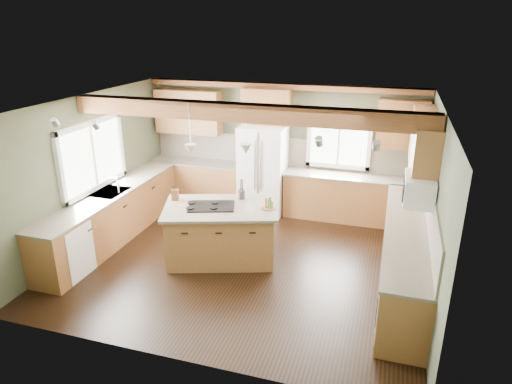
% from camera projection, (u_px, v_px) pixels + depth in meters
% --- Properties ---
extents(floor, '(5.60, 5.60, 0.00)m').
position_uv_depth(floor, '(245.00, 260.00, 7.60)').
color(floor, black).
rests_on(floor, ground).
extents(ceiling, '(5.60, 5.60, 0.00)m').
position_uv_depth(ceiling, '(243.00, 103.00, 6.69)').
color(ceiling, silver).
rests_on(ceiling, wall_back).
extents(wall_back, '(5.60, 0.00, 5.60)m').
position_uv_depth(wall_back, '(282.00, 147.00, 9.38)').
color(wall_back, '#3F4531').
rests_on(wall_back, ground).
extents(wall_left, '(0.00, 5.00, 5.00)m').
position_uv_depth(wall_left, '(91.00, 170.00, 7.91)').
color(wall_left, '#3F4531').
rests_on(wall_left, ground).
extents(wall_right, '(0.00, 5.00, 5.00)m').
position_uv_depth(wall_right, '(433.00, 207.00, 6.38)').
color(wall_right, '#3F4531').
rests_on(wall_right, ground).
extents(ceiling_beam, '(5.55, 0.26, 0.26)m').
position_uv_depth(ceiling_beam, '(242.00, 112.00, 6.71)').
color(ceiling_beam, '#592D19').
rests_on(ceiling_beam, ceiling).
extents(soffit_trim, '(5.55, 0.20, 0.10)m').
position_uv_depth(soffit_trim, '(282.00, 86.00, 8.85)').
color(soffit_trim, '#592D19').
rests_on(soffit_trim, ceiling).
extents(backsplash_back, '(5.58, 0.03, 0.58)m').
position_uv_depth(backsplash_back, '(282.00, 151.00, 9.40)').
color(backsplash_back, brown).
rests_on(backsplash_back, wall_back).
extents(backsplash_right, '(0.03, 3.70, 0.58)m').
position_uv_depth(backsplash_right, '(431.00, 211.00, 6.46)').
color(backsplash_right, brown).
rests_on(backsplash_right, wall_right).
extents(base_cab_back_left, '(2.02, 0.60, 0.88)m').
position_uv_depth(base_cab_back_left, '(198.00, 182.00, 9.91)').
color(base_cab_back_left, brown).
rests_on(base_cab_back_left, floor).
extents(counter_back_left, '(2.06, 0.64, 0.04)m').
position_uv_depth(counter_back_left, '(197.00, 162.00, 9.74)').
color(counter_back_left, '#4E4539').
rests_on(counter_back_left, base_cab_back_left).
extents(base_cab_back_right, '(2.62, 0.60, 0.88)m').
position_uv_depth(base_cab_back_right, '(351.00, 199.00, 9.01)').
color(base_cab_back_right, brown).
rests_on(base_cab_back_right, floor).
extents(counter_back_right, '(2.66, 0.64, 0.04)m').
position_uv_depth(counter_back_right, '(353.00, 177.00, 8.84)').
color(counter_back_right, '#4E4539').
rests_on(counter_back_right, base_cab_back_right).
extents(base_cab_left, '(0.60, 3.70, 0.88)m').
position_uv_depth(base_cab_left, '(113.00, 217.00, 8.18)').
color(base_cab_left, brown).
rests_on(base_cab_left, floor).
extents(counter_left, '(0.64, 3.74, 0.04)m').
position_uv_depth(counter_left, '(110.00, 193.00, 8.02)').
color(counter_left, '#4E4539').
rests_on(counter_left, base_cab_left).
extents(base_cab_right, '(0.60, 3.70, 0.88)m').
position_uv_depth(base_cab_right, '(404.00, 256.00, 6.81)').
color(base_cab_right, brown).
rests_on(base_cab_right, floor).
extents(counter_right, '(0.64, 3.74, 0.04)m').
position_uv_depth(counter_right, '(408.00, 228.00, 6.64)').
color(counter_right, '#4E4539').
rests_on(counter_right, base_cab_right).
extents(upper_cab_back_left, '(1.40, 0.35, 0.90)m').
position_uv_depth(upper_cab_back_left, '(189.00, 112.00, 9.54)').
color(upper_cab_back_left, brown).
rests_on(upper_cab_back_left, wall_back).
extents(upper_cab_over_fridge, '(0.96, 0.35, 0.70)m').
position_uv_depth(upper_cab_over_fridge, '(266.00, 106.00, 9.01)').
color(upper_cab_over_fridge, brown).
rests_on(upper_cab_over_fridge, wall_back).
extents(upper_cab_right, '(0.35, 2.20, 0.90)m').
position_uv_depth(upper_cab_right, '(424.00, 145.00, 7.00)').
color(upper_cab_right, brown).
rests_on(upper_cab_right, wall_right).
extents(upper_cab_back_corner, '(0.90, 0.35, 0.90)m').
position_uv_depth(upper_cab_back_corner, '(402.00, 125.00, 8.36)').
color(upper_cab_back_corner, brown).
rests_on(upper_cab_back_corner, wall_back).
extents(window_left, '(0.04, 1.60, 1.05)m').
position_uv_depth(window_left, '(92.00, 156.00, 7.86)').
color(window_left, white).
rests_on(window_left, wall_left).
extents(window_back, '(1.10, 0.04, 1.00)m').
position_uv_depth(window_back, '(339.00, 139.00, 8.96)').
color(window_back, white).
rests_on(window_back, wall_back).
extents(sink, '(0.50, 0.65, 0.03)m').
position_uv_depth(sink, '(110.00, 192.00, 8.01)').
color(sink, '#262628').
rests_on(sink, counter_left).
extents(faucet, '(0.02, 0.02, 0.28)m').
position_uv_depth(faucet, '(118.00, 186.00, 7.91)').
color(faucet, '#B2B2B7').
rests_on(faucet, sink).
extents(dishwasher, '(0.60, 0.60, 0.84)m').
position_uv_depth(dishwasher, '(65.00, 250.00, 7.01)').
color(dishwasher, white).
rests_on(dishwasher, floor).
extents(oven, '(0.60, 0.72, 0.84)m').
position_uv_depth(oven, '(403.00, 305.00, 5.65)').
color(oven, white).
rests_on(oven, floor).
extents(microwave, '(0.40, 0.70, 0.38)m').
position_uv_depth(microwave, '(419.00, 189.00, 6.30)').
color(microwave, white).
rests_on(microwave, wall_right).
extents(pendant_left, '(0.18, 0.18, 0.16)m').
position_uv_depth(pendant_left, '(191.00, 149.00, 7.02)').
color(pendant_left, '#B2B2B7').
rests_on(pendant_left, ceiling).
extents(pendant_right, '(0.18, 0.18, 0.16)m').
position_uv_depth(pendant_right, '(246.00, 149.00, 7.04)').
color(pendant_right, '#B2B2B7').
rests_on(pendant_right, ceiling).
extents(refrigerator, '(0.90, 0.74, 1.80)m').
position_uv_depth(refrigerator, '(263.00, 170.00, 9.26)').
color(refrigerator, silver).
rests_on(refrigerator, floor).
extents(island, '(1.93, 1.51, 0.88)m').
position_uv_depth(island, '(221.00, 233.00, 7.53)').
color(island, brown).
rests_on(island, floor).
extents(island_top, '(2.07, 1.66, 0.04)m').
position_uv_depth(island_top, '(220.00, 208.00, 7.37)').
color(island_top, '#4E4539').
rests_on(island_top, island).
extents(cooktop, '(0.85, 0.69, 0.02)m').
position_uv_depth(cooktop, '(211.00, 206.00, 7.36)').
color(cooktop, black).
rests_on(cooktop, island_top).
extents(knife_block, '(0.13, 0.11, 0.19)m').
position_uv_depth(knife_block, '(175.00, 195.00, 7.60)').
color(knife_block, brown).
rests_on(knife_block, island_top).
extents(utensil_crock, '(0.12, 0.12, 0.16)m').
position_uv_depth(utensil_crock, '(241.00, 194.00, 7.66)').
color(utensil_crock, '#3D3431').
rests_on(utensil_crock, island_top).
extents(bottle_tray, '(0.22, 0.22, 0.20)m').
position_uv_depth(bottle_tray, '(268.00, 203.00, 7.25)').
color(bottle_tray, brown).
rests_on(bottle_tray, island_top).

